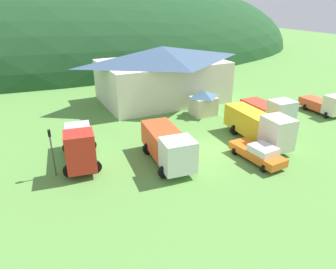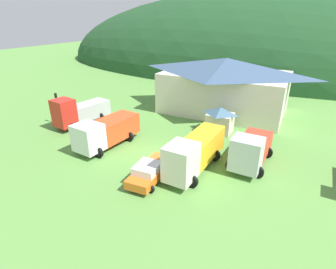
{
  "view_description": "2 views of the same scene",
  "coord_description": "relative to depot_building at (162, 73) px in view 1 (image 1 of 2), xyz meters",
  "views": [
    {
      "loc": [
        -15.82,
        -22.15,
        13.36
      ],
      "look_at": [
        -3.84,
        2.05,
        1.44
      ],
      "focal_mm": 33.36,
      "sensor_mm": 36.0,
      "label": 1
    },
    {
      "loc": [
        12.09,
        -19.89,
        12.52
      ],
      "look_at": [
        0.74,
        2.11,
        1.48
      ],
      "focal_mm": 28.49,
      "sensor_mm": 36.0,
      "label": 2
    }
  ],
  "objects": [
    {
      "name": "ground_plane",
      "position": [
        -2.3,
        -16.3,
        -3.81
      ],
      "size": [
        200.0,
        200.0,
        0.0
      ],
      "primitive_type": "plane",
      "color": "#5B9342"
    },
    {
      "name": "forested_hill_backdrop",
      "position": [
        -2.3,
        41.78,
        -3.81
      ],
      "size": [
        120.35,
        60.0,
        38.11
      ],
      "primitive_type": "ellipsoid",
      "color": "#1E4723",
      "rests_on": "ground"
    },
    {
      "name": "depot_building",
      "position": [
        0.0,
        0.0,
        0.0
      ],
      "size": [
        17.56,
        11.54,
        7.39
      ],
      "color": "silver",
      "rests_on": "ground"
    },
    {
      "name": "play_shed_cream",
      "position": [
        1.89,
        -7.78,
        -2.24
      ],
      "size": [
        3.06,
        2.63,
        3.04
      ],
      "color": "beige",
      "rests_on": "ground"
    },
    {
      "name": "crane_truck_red",
      "position": [
        -14.26,
        -13.59,
        -2.03
      ],
      "size": [
        3.73,
        7.46,
        3.74
      ],
      "rotation": [
        0.0,
        0.0,
        -1.72
      ],
      "color": "red",
      "rests_on": "ground"
    },
    {
      "name": "heavy_rig_white",
      "position": [
        -7.41,
        -16.82,
        -2.1
      ],
      "size": [
        3.82,
        7.6,
        3.17
      ],
      "rotation": [
        0.0,
        0.0,
        -1.68
      ],
      "color": "white",
      "rests_on": "ground"
    },
    {
      "name": "heavy_rig_striped",
      "position": [
        2.47,
        -17.05,
        -1.99
      ],
      "size": [
        3.27,
        8.44,
        3.49
      ],
      "rotation": [
        0.0,
        0.0,
        -1.62
      ],
      "color": "silver",
      "rests_on": "ground"
    },
    {
      "name": "tow_truck_silver",
      "position": [
        6.66,
        -14.01,
        -2.16
      ],
      "size": [
        3.43,
        6.78,
        3.4
      ],
      "rotation": [
        0.0,
        0.0,
        -1.61
      ],
      "color": "silver",
      "rests_on": "ground"
    },
    {
      "name": "light_truck_cream",
      "position": [
        15.55,
        -14.16,
        -2.56
      ],
      "size": [
        2.74,
        5.45,
        2.64
      ],
      "rotation": [
        0.0,
        0.0,
        -1.6
      ],
      "color": "beige",
      "rests_on": "ground"
    },
    {
      "name": "service_pickup_orange",
      "position": [
        -0.19,
        -20.1,
        -2.98
      ],
      "size": [
        2.62,
        5.44,
        1.66
      ],
      "rotation": [
        0.0,
        0.0,
        -1.51
      ],
      "color": "orange",
      "rests_on": "ground"
    },
    {
      "name": "traffic_light_west",
      "position": [
        -16.57,
        -14.68,
        -1.33
      ],
      "size": [
        0.2,
        0.32,
        4.03
      ],
      "color": "#4C4C51",
      "rests_on": "ground"
    },
    {
      "name": "traffic_cone_near_pickup",
      "position": [
        -6.76,
        -12.28,
        -3.81
      ],
      "size": [
        0.36,
        0.36,
        0.6
      ],
      "primitive_type": "cone",
      "color": "orange",
      "rests_on": "ground"
    }
  ]
}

